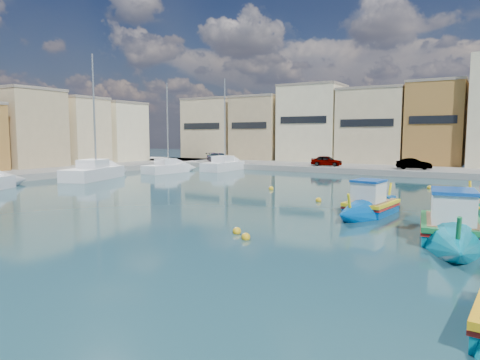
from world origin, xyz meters
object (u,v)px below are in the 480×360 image
Objects in this scene: luzzu_turquoise_cabin at (451,230)px; yacht_midnorth at (176,168)px; yacht_north at (231,166)px; luzzu_blue_cabin at (371,207)px; yacht_mid at (105,172)px.

luzzu_turquoise_cabin is 34.38m from yacht_midnorth.
yacht_north is (-25.60, 24.61, 0.07)m from luzzu_turquoise_cabin.
luzzu_blue_cabin is at bearing -30.29° from yacht_midnorth.
yacht_mid reaches higher than luzzu_blue_cabin.
luzzu_turquoise_cabin is 0.96× the size of yacht_midnorth.
yacht_mid is (-27.06, 6.42, 0.15)m from luzzu_blue_cabin.
luzzu_turquoise_cabin reaches higher than luzzu_blue_cabin.
luzzu_turquoise_cabin is at bearing -43.87° from yacht_north.
luzzu_blue_cabin is 29.86m from yacht_north.
yacht_midnorth is (-29.00, 18.47, 0.03)m from luzzu_turquoise_cabin.
yacht_midnorth is (-24.91, 14.55, 0.07)m from luzzu_blue_cabin.
yacht_mid is (-31.14, 10.33, 0.11)m from luzzu_turquoise_cabin.
yacht_midnorth reaches higher than luzzu_blue_cabin.
yacht_mid is at bearing -104.78° from yacht_midnorth.
yacht_mid reaches higher than yacht_midnorth.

